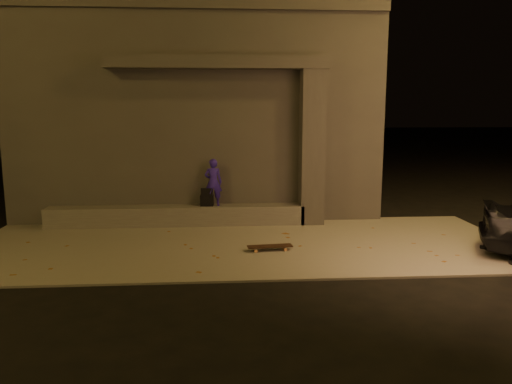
{
  "coord_description": "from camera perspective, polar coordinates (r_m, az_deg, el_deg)",
  "views": [
    {
      "loc": [
        -0.44,
        -7.85,
        2.79
      ],
      "look_at": [
        0.26,
        2.0,
        1.1
      ],
      "focal_mm": 35.0,
      "sensor_mm": 36.0,
      "label": 1
    }
  ],
  "objects": [
    {
      "name": "ground",
      "position": [
        8.34,
        -0.81,
        -9.84
      ],
      "size": [
        120.0,
        120.0,
        0.0
      ],
      "primitive_type": "plane",
      "color": "black",
      "rests_on": "ground"
    },
    {
      "name": "ledge",
      "position": [
        11.92,
        -9.07,
        -2.66
      ],
      "size": [
        6.0,
        0.55,
        0.45
      ],
      "primitive_type": "cube",
      "color": "#55514D",
      "rests_on": "sidewalk"
    },
    {
      "name": "column",
      "position": [
        11.83,
        6.41,
        5.03
      ],
      "size": [
        0.55,
        0.55,
        3.6
      ],
      "primitive_type": "cube",
      "color": "#3D3937",
      "rests_on": "sidewalk"
    },
    {
      "name": "skateboard",
      "position": [
        9.72,
        1.6,
        -6.26
      ],
      "size": [
        0.89,
        0.31,
        0.1
      ],
      "rotation": [
        0.0,
        0.0,
        0.1
      ],
      "color": "black",
      "rests_on": "sidewalk"
    },
    {
      "name": "skateboarder",
      "position": [
        11.73,
        -4.91,
        1.11
      ],
      "size": [
        0.43,
        0.3,
        1.11
      ],
      "primitive_type": "imported",
      "rotation": [
        0.0,
        0.0,
        3.06
      ],
      "color": "#261693",
      "rests_on": "ledge"
    },
    {
      "name": "backpack",
      "position": [
        11.8,
        -5.63,
        -0.86
      ],
      "size": [
        0.31,
        0.21,
        0.43
      ],
      "rotation": [
        0.0,
        0.0,
        -0.06
      ],
      "color": "black",
      "rests_on": "ledge"
    },
    {
      "name": "building",
      "position": [
        14.35,
        -6.36,
        8.9
      ],
      "size": [
        9.0,
        5.1,
        5.22
      ],
      "color": "#3D3937",
      "rests_on": "ground"
    },
    {
      "name": "sidewalk",
      "position": [
        10.24,
        -1.44,
        -6.0
      ],
      "size": [
        11.0,
        4.4,
        0.04
      ],
      "primitive_type": "cube",
      "color": "slate",
      "rests_on": "ground"
    },
    {
      "name": "canopy",
      "position": [
        11.69,
        -4.47,
        14.53
      ],
      "size": [
        5.0,
        0.7,
        0.28
      ],
      "primitive_type": "cube",
      "color": "#3D3937",
      "rests_on": "column"
    }
  ]
}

